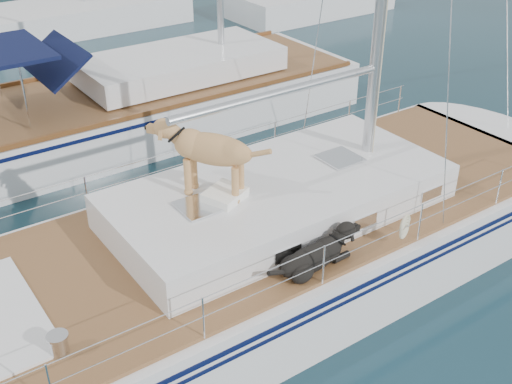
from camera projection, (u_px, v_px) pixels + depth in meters
ground at (237, 293)px, 10.17m from camera, size 120.00×120.00×0.00m
main_sailboat at (242, 256)px, 9.87m from camera, size 12.00×3.80×14.01m
neighbor_sailboat at (142, 105)px, 15.35m from camera, size 11.00×3.50×13.30m
bg_boat_center at (86, 15)px, 23.31m from camera, size 7.20×3.00×11.65m
bg_boat_east at (310, 1)px, 25.14m from camera, size 6.40×3.00×11.65m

